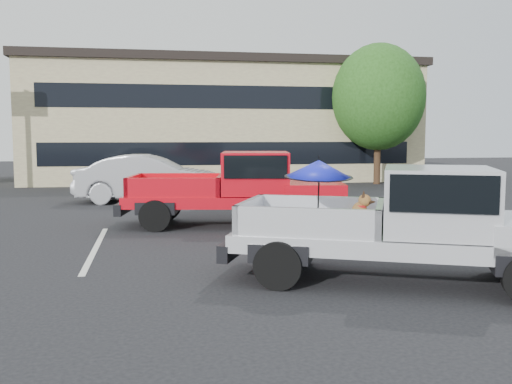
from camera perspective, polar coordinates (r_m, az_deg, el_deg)
The scene contains 9 objects.
ground at distance 10.75m, azimuth -0.52°, elevation -7.12°, with size 90.00×90.00×0.00m, color black.
stripe_left at distance 12.62m, azimuth -15.73°, elevation -5.39°, with size 0.12×5.00×0.01m, color silver.
stripe_right at distance 13.43m, azimuth 10.76°, elevation -4.61°, with size 0.12×5.00×0.01m, color silver.
motel_building at distance 31.55m, azimuth -3.40°, elevation 7.20°, with size 20.40×8.40×6.30m.
tree_right at distance 28.50m, azimuth 12.15°, elevation 9.26°, with size 4.46×4.46×6.78m.
tree_back at distance 35.25m, azimuth 2.55°, elevation 9.01°, with size 4.68×4.68×7.11m.
silver_pickup at distance 9.52m, azimuth 16.32°, elevation -2.58°, with size 6.00×4.10×2.06m.
red_pickup at distance 15.02m, azimuth -0.73°, elevation 0.66°, with size 6.16×3.02×1.94m.
silver_sedan at distance 20.60m, azimuth -10.56°, elevation 1.33°, with size 1.79×5.14×1.69m, color #A5A7AD.
Camera 1 is at (-1.76, -10.33, 2.39)m, focal length 40.00 mm.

